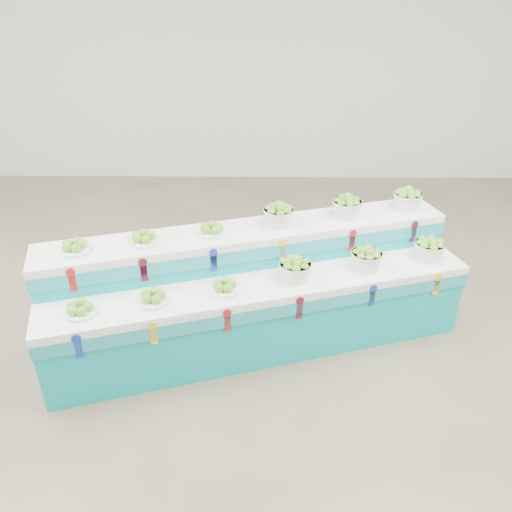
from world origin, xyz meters
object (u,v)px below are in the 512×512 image
basket_lower_left (295,269)px  basket_upper_right (407,199)px  display_stand (256,291)px  plate_upper_mid (144,237)px

basket_lower_left → basket_upper_right: size_ratio=1.00×
display_stand → basket_lower_left: size_ratio=13.62×
plate_upper_mid → basket_upper_right: (2.37, 0.72, 0.05)m
basket_lower_left → plate_upper_mid: 1.30m
basket_lower_left → plate_upper_mid: (-1.27, 0.09, 0.25)m
display_stand → plate_upper_mid: 1.10m
plate_upper_mid → basket_lower_left: bearing=-4.1°
plate_upper_mid → display_stand: bearing=2.9°
plate_upper_mid → basket_upper_right: bearing=17.0°
display_stand → basket_lower_left: display_stand is taller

